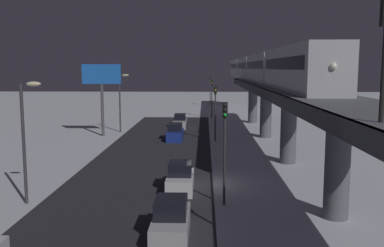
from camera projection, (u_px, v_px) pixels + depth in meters
ground_plane at (204, 183)px, 31.34m from camera, size 240.00×240.00×0.00m
avenue_asphalt at (139, 183)px, 31.48m from camera, size 11.00×84.20×0.01m
elevated_railway at (307, 106)px, 30.37m from camera, size 5.00×84.20×6.68m
subway_train at (256, 68)px, 61.21m from camera, size 2.94×74.07×3.40m
sedan_silver at (180, 122)px, 60.43m from camera, size 1.91×4.32×1.97m
sedan_silver_2 at (171, 221)px, 21.39m from camera, size 1.80×4.45×1.97m
sedan_white at (180, 179)px, 29.54m from camera, size 1.80×4.14×1.97m
sedan_blue at (175, 133)px, 50.23m from camera, size 1.80×4.66×1.97m
traffic_light_near at (225, 138)px, 25.94m from camera, size 0.32×0.44×6.40m
traffic_light_mid at (215, 105)px, 48.74m from camera, size 0.32×0.44×6.40m
traffic_light_far at (212, 93)px, 71.55m from camera, size 0.32×0.44×6.40m
traffic_light_distant at (210, 87)px, 94.36m from camera, size 0.32×0.44×6.40m
commercial_billboard at (102, 81)px, 52.30m from camera, size 4.80×0.36×8.90m
street_lamp_near at (27, 128)px, 26.07m from camera, size 1.35×0.44×7.65m
street_lamp_far at (121, 96)px, 55.80m from camera, size 1.35×0.44×7.65m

